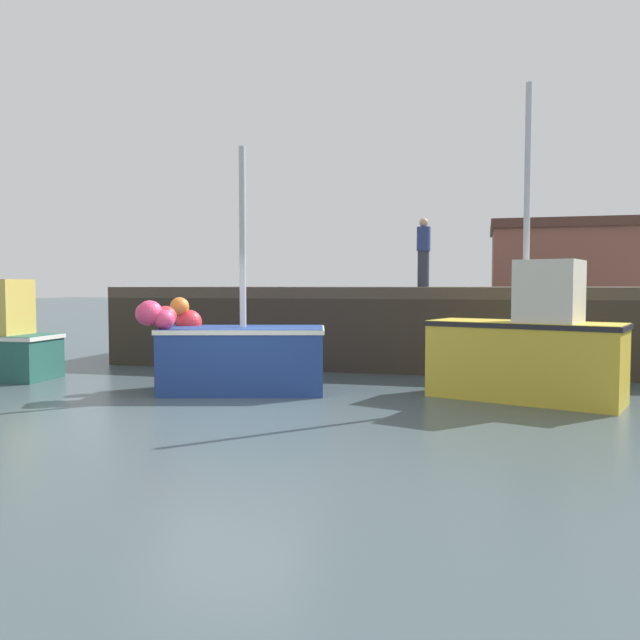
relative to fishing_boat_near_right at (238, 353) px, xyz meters
name	(u,v)px	position (x,y,z in m)	size (l,w,h in m)	color
ground	(226,415)	(0.50, -1.73, -0.74)	(120.00, 160.00, 0.10)	#3D4C51
pier	(426,299)	(2.81, 5.86, 0.86)	(14.51, 7.27, 1.86)	#473D33
fishing_boat_near_right	(238,353)	(0.00, 0.00, 0.00)	(3.29, 2.11, 4.33)	navy
fishing_boat_mid	(528,347)	(4.96, 0.36, 0.20)	(3.30, 2.08, 5.16)	gold
dockworker	(424,252)	(2.77, 5.48, 2.03)	(0.34, 0.34, 1.71)	#2D3342
warehouse	(559,271)	(8.35, 27.94, 2.04)	(7.57, 6.93, 5.42)	brown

